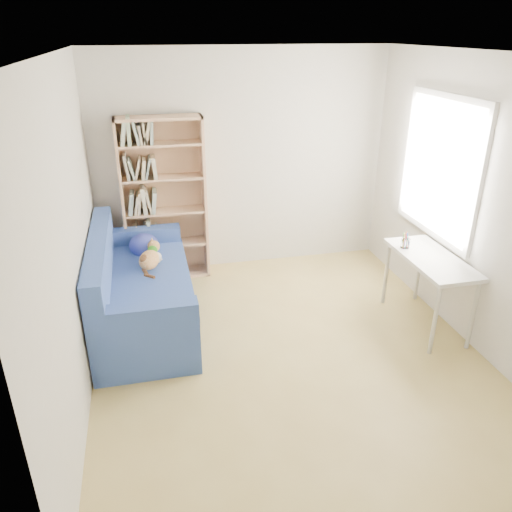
# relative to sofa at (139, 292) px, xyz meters

# --- Properties ---
(ground) EXTENTS (4.00, 4.00, 0.00)m
(ground) POSITION_rel_sofa_xyz_m (1.32, -0.80, -0.36)
(ground) COLOR tan
(ground) RESTS_ON ground
(room_shell) EXTENTS (3.54, 4.04, 2.62)m
(room_shell) POSITION_rel_sofa_xyz_m (1.42, -0.77, 1.28)
(room_shell) COLOR silver
(room_shell) RESTS_ON ground
(sofa) EXTENTS (0.93, 1.94, 0.96)m
(sofa) POSITION_rel_sofa_xyz_m (0.00, 0.00, 0.00)
(sofa) COLOR navy
(sofa) RESTS_ON ground
(bookshelf) EXTENTS (0.95, 0.30, 1.90)m
(bookshelf) POSITION_rel_sofa_xyz_m (0.36, 1.04, 0.52)
(bookshelf) COLOR tan
(bookshelf) RESTS_ON ground
(desk) EXTENTS (0.49, 1.07, 0.75)m
(desk) POSITION_rel_sofa_xyz_m (2.80, -0.67, 0.31)
(desk) COLOR white
(desk) RESTS_ON ground
(pen_cup) EXTENTS (0.09, 0.09, 0.17)m
(pen_cup) POSITION_rel_sofa_xyz_m (2.66, -0.40, 0.46)
(pen_cup) COLOR white
(pen_cup) RESTS_ON desk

